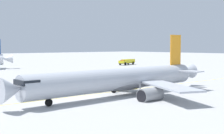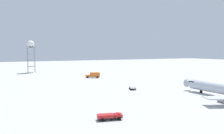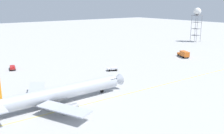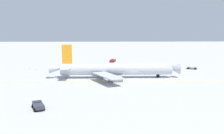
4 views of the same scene
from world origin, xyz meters
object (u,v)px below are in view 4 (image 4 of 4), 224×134
baggage_truck_truck (38,105)px  safety_cone_near (36,69)px  airliner_main (115,70)px  pushback_tug_truck (192,67)px  safety_cone_mid (30,68)px  ops_pickup_truck (113,60)px

baggage_truck_truck → safety_cone_near: bearing=-7.9°
airliner_main → baggage_truck_truck: (-16.44, -32.90, -1.97)m
airliner_main → pushback_tug_truck: size_ratio=9.29×
airliner_main → safety_cone_mid: size_ratio=76.49×
airliner_main → pushback_tug_truck: airliner_main is taller
baggage_truck_truck → safety_cone_mid: size_ratio=8.35×
pushback_tug_truck → baggage_truck_truck: bearing=70.7°
pushback_tug_truck → safety_cone_mid: (-65.23, 2.33, -0.52)m
safety_cone_near → pushback_tug_truck: bearing=-0.5°
pushback_tug_truck → safety_cone_mid: pushback_tug_truck is taller
pushback_tug_truck → ops_pickup_truck: bearing=-15.5°
safety_cone_mid → safety_cone_near: bearing=-31.6°
pushback_tug_truck → baggage_truck_truck: size_ratio=0.99×
airliner_main → pushback_tug_truck: 37.01m
pushback_tug_truck → airliner_main: bearing=53.9°
airliner_main → pushback_tug_truck: bearing=29.7°
pushback_tug_truck → baggage_truck_truck: pushback_tug_truck is taller
ops_pickup_truck → baggage_truck_truck: 78.85m
safety_cone_near → safety_cone_mid: size_ratio=1.00×
airliner_main → safety_cone_near: bearing=147.7°
airliner_main → safety_cone_mid: 39.20m
baggage_truck_truck → safety_cone_mid: (-16.74, 53.64, -0.44)m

